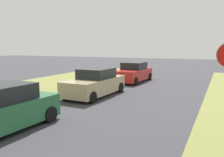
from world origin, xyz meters
name	(u,v)px	position (x,y,z in m)	size (l,w,h in m)	color
parked_sedan_tan	(95,83)	(-2.26, 13.98, 0.72)	(2.08, 4.46, 1.57)	tan
parked_sedan_red	(133,73)	(-2.19, 20.21, 0.72)	(2.08, 4.46, 1.57)	red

